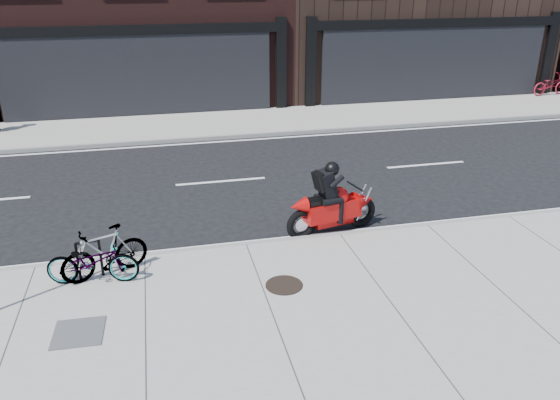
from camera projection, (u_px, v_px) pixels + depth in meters
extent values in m
plane|color=black|center=(232.00, 211.00, 12.85)|extent=(120.00, 120.00, 0.00)
cube|color=gray|center=(280.00, 337.00, 8.34)|extent=(60.00, 6.00, 0.13)
cube|color=gray|center=(200.00, 125.00, 19.78)|extent=(60.00, 3.50, 0.13)
cylinder|color=black|center=(78.00, 262.00, 9.65)|extent=(0.05, 0.05, 0.71)
cylinder|color=black|center=(101.00, 258.00, 9.78)|extent=(0.05, 0.05, 0.71)
cylinder|color=black|center=(87.00, 242.00, 9.58)|extent=(0.39, 0.10, 0.05)
imported|color=gray|center=(92.00, 261.00, 9.53)|extent=(1.66, 0.78, 0.84)
imported|color=gray|center=(104.00, 252.00, 9.73)|extent=(1.63, 1.00, 0.95)
torus|color=black|center=(361.00, 212.00, 11.99)|extent=(0.71, 0.29, 0.69)
torus|color=black|center=(302.00, 225.00, 11.40)|extent=(0.71, 0.29, 0.69)
cube|color=#A30807|center=(332.00, 209.00, 11.61)|extent=(1.31, 0.66, 0.40)
cone|color=#A30807|center=(364.00, 200.00, 11.90)|extent=(0.56, 0.55, 0.46)
sphere|color=#A30807|center=(339.00, 196.00, 11.56)|extent=(0.42, 0.42, 0.42)
cube|color=black|center=(320.00, 201.00, 11.38)|extent=(0.62, 0.41, 0.13)
cylinder|color=silver|center=(304.00, 221.00, 11.63)|extent=(0.58, 0.22, 0.09)
cube|color=black|center=(326.00, 184.00, 11.30)|extent=(0.48, 0.46, 0.62)
cube|color=black|center=(319.00, 182.00, 11.21)|extent=(0.31, 0.36, 0.42)
sphere|color=black|center=(332.00, 169.00, 11.23)|extent=(0.30, 0.30, 0.30)
imported|color=maroon|center=(551.00, 85.00, 23.92)|extent=(1.82, 0.79, 0.93)
cylinder|color=black|center=(284.00, 285.00, 9.59)|extent=(0.83, 0.83, 0.02)
cube|color=#575759|center=(79.00, 333.00, 8.33)|extent=(0.78, 0.78, 0.02)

